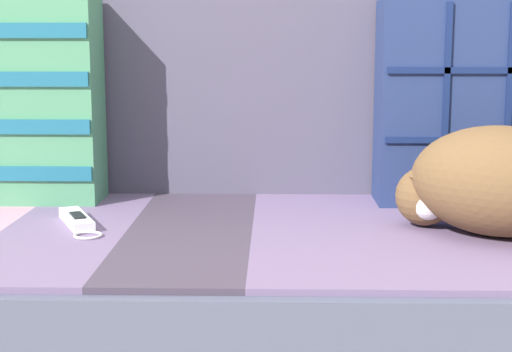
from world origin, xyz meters
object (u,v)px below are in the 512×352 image
object	(u,v)px
throw_pillow_quilted	(469,103)
sleeping_cat	(493,184)
throw_pillow_striped	(8,101)
couch	(253,327)
game_remote_far	(77,221)

from	to	relation	value
throw_pillow_quilted	sleeping_cat	world-z (taller)	throw_pillow_quilted
sleeping_cat	throw_pillow_striped	bearing A→B (deg)	163.24
couch	throw_pillow_quilted	world-z (taller)	throw_pillow_quilted
sleeping_cat	game_remote_far	world-z (taller)	sleeping_cat
couch	throw_pillow_quilted	bearing A→B (deg)	25.13
throw_pillow_striped	game_remote_far	world-z (taller)	throw_pillow_striped
throw_pillow_striped	throw_pillow_quilted	bearing A→B (deg)	0.03
couch	sleeping_cat	xyz separation A→B (m)	(0.41, -0.07, 0.28)
throw_pillow_quilted	sleeping_cat	distance (m)	0.30
sleeping_cat	couch	bearing A→B (deg)	169.67
throw_pillow_striped	game_remote_far	bearing A→B (deg)	-49.60
throw_pillow_quilted	game_remote_far	bearing A→B (deg)	-163.16
throw_pillow_quilted	game_remote_far	world-z (taller)	throw_pillow_quilted
couch	throw_pillow_quilted	xyz separation A→B (m)	(0.43, 0.20, 0.40)
sleeping_cat	game_remote_far	distance (m)	0.73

